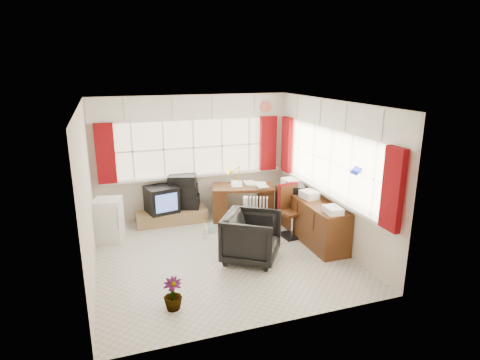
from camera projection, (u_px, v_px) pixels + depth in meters
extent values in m
plane|color=beige|center=(222.00, 255.00, 6.70)|extent=(4.00, 4.00, 0.00)
plane|color=beige|center=(194.00, 157.00, 8.18)|extent=(4.00, 0.00, 4.00)
plane|color=beige|center=(270.00, 230.00, 4.53)|extent=(4.00, 0.00, 4.00)
plane|color=beige|center=(87.00, 196.00, 5.74)|extent=(0.00, 4.00, 4.00)
plane|color=beige|center=(331.00, 173.00, 6.98)|extent=(0.00, 4.00, 4.00)
plane|color=white|center=(220.00, 103.00, 6.01)|extent=(4.00, 4.00, 0.00)
plane|color=#F4E8C1|center=(194.00, 148.00, 8.10)|extent=(3.60, 0.00, 3.60)
cube|color=white|center=(195.00, 176.00, 8.23)|extent=(3.70, 0.12, 0.05)
cube|color=white|center=(133.00, 152.00, 7.72)|extent=(0.03, 0.02, 1.10)
cube|color=white|center=(164.00, 150.00, 7.91)|extent=(0.03, 0.02, 1.10)
cube|color=white|center=(194.00, 148.00, 8.09)|extent=(0.03, 0.02, 1.10)
cube|color=white|center=(222.00, 146.00, 8.28)|extent=(0.03, 0.02, 1.10)
cube|color=white|center=(249.00, 144.00, 8.47)|extent=(0.03, 0.02, 1.10)
plane|color=#F4E8C1|center=(331.00, 162.00, 6.91)|extent=(0.00, 3.60, 3.60)
cube|color=white|center=(327.00, 194.00, 7.06)|extent=(0.12, 3.70, 0.05)
cube|color=white|center=(374.00, 180.00, 5.82)|extent=(0.02, 0.03, 1.10)
cube|color=white|center=(350.00, 170.00, 6.37)|extent=(0.02, 0.03, 1.10)
cube|color=white|center=(330.00, 162.00, 6.91)|extent=(0.02, 0.03, 1.10)
cube|color=white|center=(313.00, 155.00, 7.46)|extent=(0.02, 0.03, 1.10)
cube|color=white|center=(299.00, 149.00, 8.00)|extent=(0.02, 0.03, 1.10)
cube|color=maroon|center=(105.00, 154.00, 7.50)|extent=(0.35, 0.10, 1.15)
cube|color=maroon|center=(268.00, 143.00, 8.53)|extent=(0.35, 0.10, 1.15)
cube|color=maroon|center=(287.00, 145.00, 8.35)|extent=(0.10, 0.35, 1.15)
cube|color=maroon|center=(393.00, 189.00, 5.34)|extent=(0.10, 0.35, 1.15)
cube|color=white|center=(192.00, 108.00, 7.87)|extent=(3.95, 0.08, 0.48)
cube|color=white|center=(333.00, 115.00, 6.69)|extent=(0.08, 3.95, 0.48)
cube|color=#552A14|center=(243.00, 187.00, 8.10)|extent=(1.33, 0.90, 0.06)
cube|color=#552A14|center=(220.00, 204.00, 8.17)|extent=(0.41, 0.60, 0.65)
cube|color=#552A14|center=(265.00, 203.00, 8.22)|extent=(0.41, 0.60, 0.65)
cube|color=white|center=(243.00, 186.00, 8.09)|extent=(0.27, 0.33, 0.02)
cube|color=white|center=(243.00, 185.00, 8.09)|extent=(0.27, 0.33, 0.02)
cube|color=white|center=(243.00, 185.00, 8.09)|extent=(0.27, 0.33, 0.02)
cube|color=white|center=(243.00, 185.00, 8.09)|extent=(0.27, 0.33, 0.02)
cube|color=white|center=(243.00, 185.00, 8.09)|extent=(0.27, 0.33, 0.02)
cube|color=white|center=(243.00, 185.00, 8.08)|extent=(0.27, 0.33, 0.02)
cylinder|color=#E8BB09|center=(239.00, 184.00, 8.22)|extent=(0.09, 0.09, 0.02)
cylinder|color=#E8BB09|center=(239.00, 175.00, 8.17)|extent=(0.02, 0.02, 0.36)
cone|color=#E8BB09|center=(239.00, 169.00, 8.13)|extent=(0.15, 0.12, 0.15)
cube|color=black|center=(292.00, 235.00, 7.43)|extent=(0.45, 0.45, 0.04)
cylinder|color=silver|center=(292.00, 224.00, 7.37)|extent=(0.05, 0.05, 0.47)
cube|color=#552A14|center=(293.00, 212.00, 7.31)|extent=(0.43, 0.42, 0.05)
cube|color=#552A14|center=(288.00, 196.00, 7.41)|extent=(0.36, 0.08, 0.45)
cube|color=maroon|center=(288.00, 195.00, 7.41)|extent=(0.40, 0.10, 0.47)
imported|color=black|center=(251.00, 237.00, 6.44)|extent=(1.18, 1.17, 0.78)
cube|color=white|center=(257.00, 226.00, 7.78)|extent=(0.45, 0.32, 0.08)
cube|color=white|center=(247.00, 211.00, 7.71)|extent=(0.07, 0.13, 0.55)
cube|color=white|center=(250.00, 211.00, 7.70)|extent=(0.07, 0.13, 0.55)
cube|color=white|center=(254.00, 211.00, 7.70)|extent=(0.07, 0.13, 0.55)
cube|color=white|center=(257.00, 211.00, 7.69)|extent=(0.07, 0.13, 0.55)
cube|color=white|center=(260.00, 211.00, 7.69)|extent=(0.07, 0.13, 0.55)
cube|color=white|center=(264.00, 211.00, 7.68)|extent=(0.07, 0.13, 0.55)
cube|color=white|center=(267.00, 211.00, 7.68)|extent=(0.07, 0.13, 0.55)
cube|color=#552A14|center=(309.00, 218.00, 7.31)|extent=(0.50, 2.00, 0.75)
cube|color=white|center=(333.00, 210.00, 6.46)|extent=(0.24, 0.32, 0.10)
cube|color=white|center=(309.00, 196.00, 7.19)|extent=(0.24, 0.32, 0.10)
cube|color=white|center=(290.00, 184.00, 7.92)|extent=(0.24, 0.32, 0.10)
cube|color=black|center=(295.00, 188.00, 7.57)|extent=(0.42, 0.48, 0.13)
cube|color=#A37B51|center=(172.00, 216.00, 8.06)|extent=(1.40, 0.50, 0.25)
cube|color=black|center=(162.00, 199.00, 7.91)|extent=(0.67, 0.63, 0.52)
cube|color=#4766CA|center=(167.00, 203.00, 7.69)|extent=(0.43, 0.12, 0.35)
cube|color=black|center=(183.00, 202.00, 8.18)|extent=(0.75, 0.59, 0.24)
cube|color=black|center=(183.00, 191.00, 8.12)|extent=(0.69, 0.55, 0.23)
cube|color=black|center=(182.00, 180.00, 8.06)|extent=(0.63, 0.52, 0.22)
cube|color=white|center=(109.00, 220.00, 7.17)|extent=(0.55, 0.55, 0.77)
cube|color=silver|center=(118.00, 218.00, 6.94)|extent=(0.02, 0.02, 0.41)
imported|color=white|center=(206.00, 231.00, 7.31)|extent=(0.14, 0.14, 0.28)
imported|color=#92DAD5|center=(212.00, 228.00, 7.55)|extent=(0.10, 0.11, 0.21)
imported|color=black|center=(173.00, 294.00, 5.15)|extent=(0.29, 0.29, 0.43)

